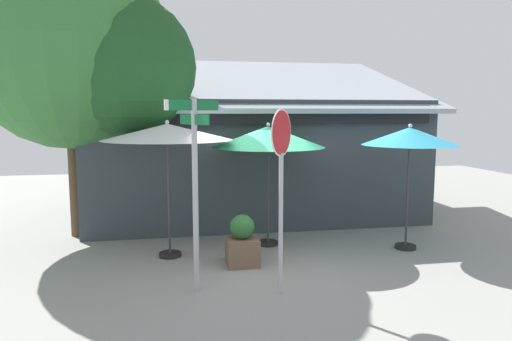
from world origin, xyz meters
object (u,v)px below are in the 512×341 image
street_sign_post (195,175)px  patio_umbrella_ivory_left (167,133)px  stop_sign (281,168)px  shade_tree (82,52)px  sidewalk_planter (242,243)px  patio_umbrella_teal_right (410,138)px  patio_umbrella_forest_green_center (268,137)px

street_sign_post → patio_umbrella_ivory_left: street_sign_post is taller
stop_sign → shade_tree: size_ratio=0.44×
patio_umbrella_ivory_left → sidewalk_planter: bearing=-29.7°
street_sign_post → patio_umbrella_ivory_left: bearing=102.5°
stop_sign → patio_umbrella_teal_right: stop_sign is taller
patio_umbrella_teal_right → sidewalk_planter: patio_umbrella_teal_right is taller
patio_umbrella_ivory_left → patio_umbrella_forest_green_center: patio_umbrella_ivory_left is taller
patio_umbrella_ivory_left → sidewalk_planter: patio_umbrella_ivory_left is taller
street_sign_post → stop_sign: street_sign_post is taller
street_sign_post → patio_umbrella_forest_green_center: street_sign_post is taller
shade_tree → patio_umbrella_teal_right: bearing=-18.5°
street_sign_post → patio_umbrella_ivory_left: (-0.42, 1.90, 0.59)m
stop_sign → shade_tree: shade_tree is taller
patio_umbrella_ivory_left → patio_umbrella_forest_green_center: bearing=12.1°
patio_umbrella_teal_right → shade_tree: size_ratio=0.40×
patio_umbrella_ivory_left → shade_tree: (-1.83, 1.90, 1.73)m
patio_umbrella_forest_green_center → patio_umbrella_teal_right: size_ratio=1.01×
stop_sign → shade_tree: 5.90m
patio_umbrella_ivory_left → sidewalk_planter: size_ratio=2.81×
patio_umbrella_teal_right → sidewalk_planter: (-3.56, -0.41, -1.93)m
patio_umbrella_ivory_left → shade_tree: 3.15m
stop_sign → patio_umbrella_ivory_left: 2.89m
street_sign_post → sidewalk_planter: bearing=50.9°
patio_umbrella_forest_green_center → street_sign_post: bearing=-125.4°
shade_tree → stop_sign: bearing=-49.5°
stop_sign → patio_umbrella_ivory_left: bearing=127.3°
street_sign_post → stop_sign: bearing=-15.5°
patio_umbrella_ivory_left → stop_sign: bearing=-52.7°
stop_sign → sidewalk_planter: (-0.38, 1.50, -1.59)m
shade_tree → patio_umbrella_forest_green_center: bearing=-20.2°
street_sign_post → sidewalk_planter: size_ratio=3.18×
patio_umbrella_forest_green_center → shade_tree: bearing=159.8°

